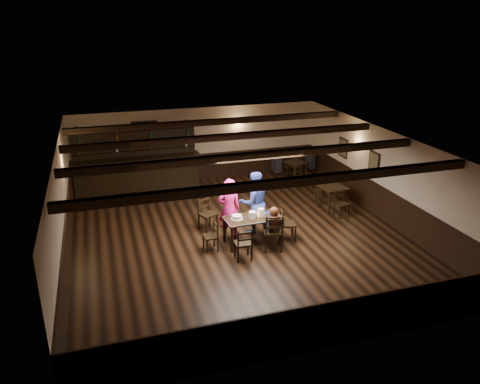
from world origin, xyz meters
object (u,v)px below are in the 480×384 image
object	(u,v)px
dining_table	(253,220)
chair_near_left	(244,242)
chair_near_right	(274,230)
bar_counter	(137,169)
woman_pink	(229,209)
cake	(237,217)
man_blue	(254,202)

from	to	relation	value
dining_table	chair_near_left	bearing A→B (deg)	-121.55
chair_near_right	bar_counter	size ratio (longest dim) A/B	0.23
chair_near_right	woman_pink	distance (m)	1.44
dining_table	woman_pink	size ratio (longest dim) A/B	0.90
chair_near_left	cake	distance (m)	0.94
woman_pink	bar_counter	bearing A→B (deg)	-64.83
cake	bar_counter	world-z (taller)	bar_counter
man_blue	cake	bearing A→B (deg)	39.66
dining_table	bar_counter	xyz separation A→B (m)	(-2.52, 5.24, 0.06)
chair_near_right	cake	world-z (taller)	chair_near_right
dining_table	man_blue	distance (m)	0.76
dining_table	bar_counter	world-z (taller)	bar_counter
man_blue	bar_counter	distance (m)	5.35
cake	man_blue	bearing A→B (deg)	41.85
cake	chair_near_left	bearing A→B (deg)	-95.33
woman_pink	cake	bearing A→B (deg)	100.85
dining_table	chair_near_left	distance (m)	1.00
cake	bar_counter	bearing A→B (deg)	111.95
man_blue	cake	world-z (taller)	man_blue
bar_counter	man_blue	bearing A→B (deg)	-58.56
man_blue	bar_counter	world-z (taller)	bar_counter
dining_table	man_blue	bearing A→B (deg)	68.43
bar_counter	chair_near_right	bearing A→B (deg)	-63.64
woman_pink	man_blue	bearing A→B (deg)	-166.87
dining_table	bar_counter	distance (m)	5.82
man_blue	cake	size ratio (longest dim) A/B	5.44
dining_table	chair_near_right	distance (m)	0.70
cake	dining_table	bearing A→B (deg)	-6.48
chair_near_left	man_blue	world-z (taller)	man_blue
chair_near_right	cake	xyz separation A→B (m)	(-0.80, 0.64, 0.20)
woman_pink	man_blue	world-z (taller)	man_blue
chair_near_right	bar_counter	bearing A→B (deg)	116.36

